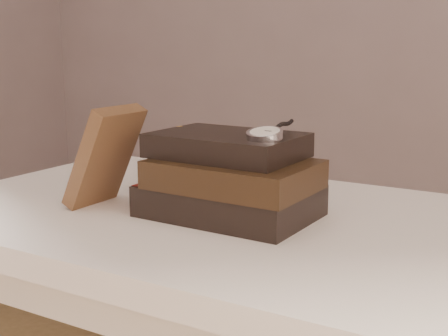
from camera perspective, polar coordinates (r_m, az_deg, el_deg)
The scene contains 5 objects.
table at distance 1.02m, azimuth 0.28°, elevation -9.07°, with size 1.00×0.60×0.75m.
book_stack at distance 0.95m, azimuth 0.59°, elevation -0.96°, with size 0.27×0.19×0.13m.
journal at distance 1.02m, azimuth -10.99°, elevation 1.07°, with size 0.03×0.11×0.17m, color #412919.
pocket_watch at distance 0.89m, azimuth 3.96°, elevation 3.25°, with size 0.05×0.16×0.02m.
eyeglasses at distance 1.07m, azimuth -1.17°, elevation 1.17°, with size 0.11×0.13×0.05m.
Camera 1 is at (0.48, -0.47, 1.02)m, focal length 49.27 mm.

